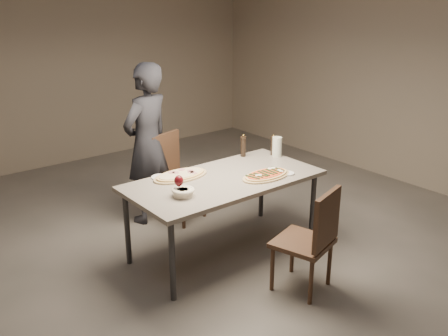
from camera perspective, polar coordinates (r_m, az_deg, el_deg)
room at (r=4.37m, az=0.00°, el=6.81°), size 7.00×7.00×7.00m
dining_table at (r=4.58m, az=0.00°, el=-1.85°), size 1.80×0.90×0.75m
zucchini_pizza at (r=4.61m, az=4.85°, el=-0.80°), size 0.52×0.29×0.05m
ham_pizza at (r=4.61m, az=-4.97°, el=-0.82°), size 0.55×0.30×0.04m
bread_basket at (r=4.17m, az=-4.70°, el=-2.71°), size 0.19×0.19×0.07m
oil_dish at (r=4.70m, az=7.28°, el=-0.60°), size 0.12×0.12×0.01m
pepper_mill_left at (r=5.21m, az=5.64°, el=2.58°), size 0.06×0.06×0.22m
pepper_mill_right at (r=5.14m, az=2.22°, el=2.52°), size 0.06×0.06×0.23m
carafe at (r=5.17m, az=6.08°, el=2.43°), size 0.10×0.10×0.20m
wine_glass at (r=4.16m, az=-5.18°, el=-1.55°), size 0.08×0.08×0.18m
side_plate at (r=4.61m, az=-7.32°, el=-1.04°), size 0.16×0.16×0.01m
chair_near at (r=4.11m, az=10.10°, el=-7.62°), size 0.53×0.53×0.91m
chair_far at (r=5.41m, az=-5.74°, el=-0.42°), size 0.55×0.55×0.94m
diner at (r=5.29m, az=-8.76°, el=2.73°), size 0.72×0.58×1.70m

